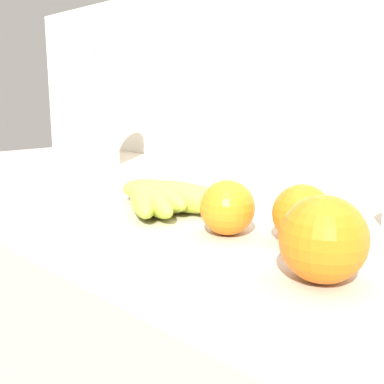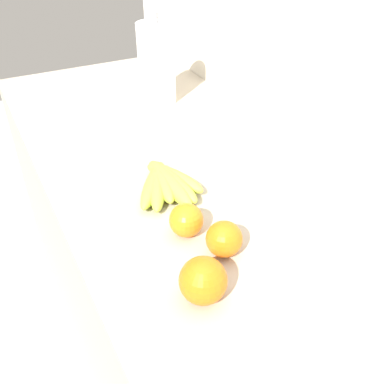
% 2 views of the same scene
% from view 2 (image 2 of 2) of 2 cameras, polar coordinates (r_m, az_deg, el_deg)
% --- Properties ---
extents(counter, '(1.99, 0.67, 0.85)m').
position_cam_2_polar(counter, '(1.25, 2.77, -16.81)').
color(counter, '#ADA08C').
rests_on(counter, ground).
extents(wall_back, '(2.39, 0.06, 1.30)m').
position_cam_2_polar(wall_back, '(1.27, 17.40, -3.63)').
color(wall_back, silver).
rests_on(wall_back, ground).
extents(banana_bunch, '(0.21, 0.17, 0.04)m').
position_cam_2_polar(banana_bunch, '(0.97, -3.57, 1.32)').
color(banana_bunch, '#AAC43F').
rests_on(banana_bunch, counter).
extents(orange_right, '(0.07, 0.07, 0.07)m').
position_cam_2_polar(orange_right, '(0.79, 4.28, -6.24)').
color(orange_right, orange).
rests_on(orange_right, counter).
extents(orange_back_left, '(0.07, 0.07, 0.07)m').
position_cam_2_polar(orange_back_left, '(0.84, -0.77, -3.76)').
color(orange_back_left, orange).
rests_on(orange_back_left, counter).
extents(orange_far_right, '(0.08, 0.08, 0.08)m').
position_cam_2_polar(orange_far_right, '(0.71, 1.49, -11.68)').
color(orange_far_right, orange).
rests_on(orange_far_right, counter).
extents(paper_towel_roll, '(0.11, 0.11, 0.27)m').
position_cam_2_polar(paper_towel_roll, '(1.38, -4.71, 16.59)').
color(paper_towel_roll, white).
rests_on(paper_towel_roll, counter).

